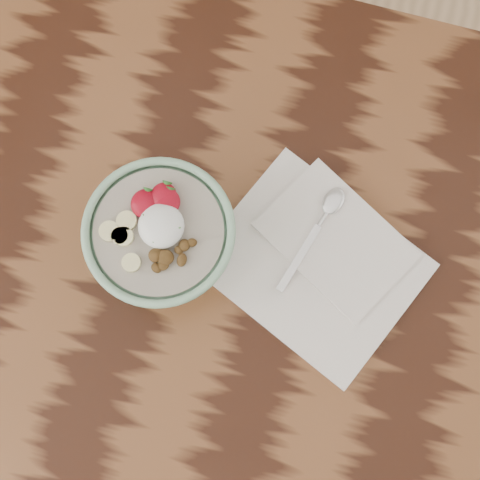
# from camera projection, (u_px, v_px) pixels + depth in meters

# --- Properties ---
(table) EXTENTS (1.60, 0.90, 0.75)m
(table) POSITION_uv_depth(u_px,v_px,m) (278.00, 288.00, 1.03)
(table) COLOR black
(table) RESTS_ON ground
(breakfast_bowl) EXTENTS (0.20, 0.20, 0.13)m
(breakfast_bowl) POSITION_uv_depth(u_px,v_px,m) (162.00, 237.00, 0.88)
(breakfast_bowl) COLOR #86B593
(breakfast_bowl) RESTS_ON table
(napkin) EXTENTS (0.34, 0.31, 0.02)m
(napkin) POSITION_uv_depth(u_px,v_px,m) (318.00, 260.00, 0.94)
(napkin) COLOR white
(napkin) RESTS_ON table
(spoon) EXTENTS (0.07, 0.17, 0.01)m
(spoon) POSITION_uv_depth(u_px,v_px,m) (325.00, 215.00, 0.94)
(spoon) COLOR silver
(spoon) RESTS_ON napkin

